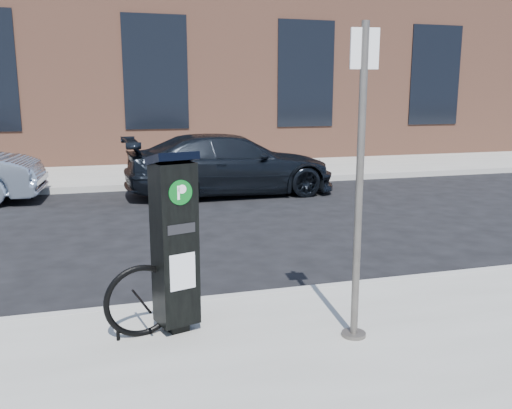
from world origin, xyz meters
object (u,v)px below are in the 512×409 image
object	(u,v)px
parking_kiosk	(175,241)
bike_rack	(141,301)
sign_pole	(359,188)
car_dark	(231,164)

from	to	relation	value
parking_kiosk	bike_rack	xyz separation A→B (m)	(-0.33, -0.03, -0.54)
bike_rack	sign_pole	bearing A→B (deg)	-27.34
parking_kiosk	sign_pole	xyz separation A→B (m)	(1.54, -0.58, 0.51)
car_dark	bike_rack	bearing A→B (deg)	159.65
bike_rack	car_dark	world-z (taller)	car_dark
sign_pole	car_dark	xyz separation A→B (m)	(0.79, 8.12, -0.81)
parking_kiosk	bike_rack	world-z (taller)	parking_kiosk
parking_kiosk	sign_pole	bearing A→B (deg)	-37.18
sign_pole	bike_rack	distance (m)	2.21
parking_kiosk	car_dark	world-z (taller)	parking_kiosk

